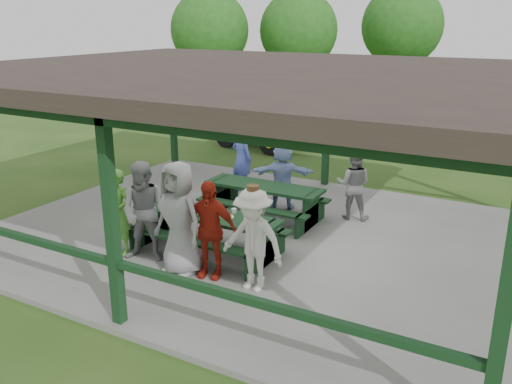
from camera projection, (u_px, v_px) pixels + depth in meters
The scene contains 19 objects.
ground at pixel (252, 237), 10.84m from camera, with size 90.00×90.00×0.00m, color #244917.
concrete_slab at pixel (252, 235), 10.82m from camera, with size 10.00×8.00×0.10m, color slate.
pavilion_structure at pixel (252, 76), 9.87m from camera, with size 10.60×8.60×3.24m.
picnic_table_near at pixel (207, 227), 9.78m from camera, with size 2.78×1.39×0.75m.
picnic_table_far at pixel (264, 198), 11.41m from camera, with size 2.51×1.39×0.75m.
table_setting at pixel (207, 210), 9.73m from camera, with size 2.30×0.45×0.10m.
contestant_green at pixel (118, 212), 9.64m from camera, with size 0.57×0.37×1.56m, color #478D2D.
contestant_grey_left at pixel (145, 212), 9.34m from camera, with size 0.86×0.67×1.78m, color gray.
contestant_grey_mid at pixel (179, 219), 8.82m from camera, with size 0.94×0.61×1.92m, color gray.
contestant_red at pixel (209, 229), 8.76m from camera, with size 0.96×0.40×1.64m, color #A22112.
contestant_white_fedora at pixel (253, 240), 8.32m from camera, with size 1.11×0.69×1.70m.
spectator_lblue at pixel (282, 175), 11.98m from camera, with size 1.41×0.45×1.52m, color #88A0D3.
spectator_blue at pixel (242, 159), 13.06m from camera, with size 0.61×0.40×1.69m, color #4658B7.
spectator_grey at pixel (354, 184), 11.36m from camera, with size 0.73×0.57×1.50m, color gray.
pickup_truck at pixel (480, 130), 17.22m from camera, with size 2.64×5.73×1.59m, color silver.
farm_trailer at pixel (262, 127), 18.22m from camera, with size 4.00×2.09×1.39m.
tree_far_left at pixel (299, 31), 24.03m from camera, with size 3.46×3.46×5.40m.
tree_left at pixel (402, 26), 24.40m from camera, with size 3.64×3.64×5.68m.
tree_edge_left at pixel (210, 30), 24.04m from camera, with size 3.47×3.47×5.42m.
Camera 1 is at (4.94, -8.74, 4.18)m, focal length 38.00 mm.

